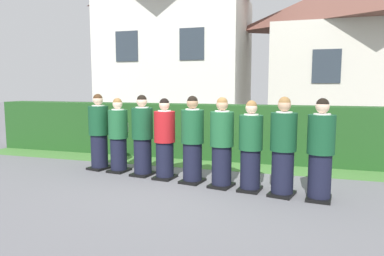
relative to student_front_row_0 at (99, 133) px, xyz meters
The scene contains 14 objects.
ground_plane 2.47m from the student_front_row_0, 10.98° to the right, with size 60.00×60.00×0.00m, color slate.
student_front_row_0 is the anchor object (origin of this frame).
student_front_row_1 0.55m from the student_front_row_0, 10.61° to the right, with size 0.42×0.52×1.59m.
student_front_row_2 1.18m from the student_front_row_0, 11.09° to the right, with size 0.44×0.52×1.66m.
student_in_red_blazer 1.73m from the student_front_row_0, 11.56° to the right, with size 0.42×0.53×1.60m.
student_front_row_4 2.35m from the student_front_row_0, 11.10° to the right, with size 0.46×0.53×1.66m.
student_front_row_5 2.97m from the student_front_row_0, 11.41° to the right, with size 0.47×0.54×1.64m.
student_front_row_6 3.51m from the student_front_row_0, 11.01° to the right, with size 0.43×0.53×1.60m.
student_front_row_7 4.08m from the student_front_row_0, 11.14° to the right, with size 0.48×0.57×1.67m.
student_front_row_8 4.67m from the student_front_row_0, 10.65° to the right, with size 0.43×0.54×1.65m.
hedge 2.97m from the student_front_row_0, 39.37° to the left, with size 12.81×0.70×1.38m.
school_building_main 7.80m from the student_front_row_0, 95.91° to the left, with size 5.93×4.10×6.99m.
school_building_annex 10.48m from the student_front_row_0, 50.47° to the left, with size 7.18×4.40×6.03m.
lawn_strip 2.66m from the student_front_row_0, 25.28° to the left, with size 12.81×0.90×0.01m, color #477A38.
Camera 1 is at (2.00, -6.44, 1.85)m, focal length 33.55 mm.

